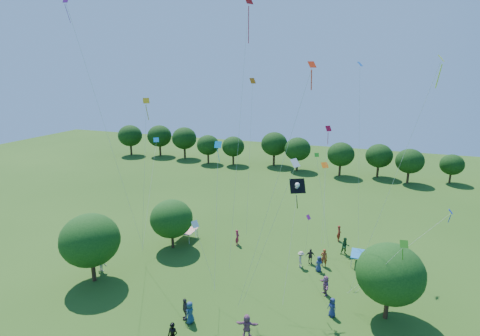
% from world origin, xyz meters
% --- Properties ---
extents(near_tree_west, '(5.19, 5.19, 6.33)m').
position_xyz_m(near_tree_west, '(-12.95, 10.97, 3.99)').
color(near_tree_west, '#422B19').
rests_on(near_tree_west, ground).
extents(near_tree_north, '(4.48, 4.48, 5.34)m').
position_xyz_m(near_tree_north, '(-9.60, 19.15, 3.32)').
color(near_tree_north, '#422B19').
rests_on(near_tree_north, ground).
extents(near_tree_east, '(5.01, 5.01, 6.06)m').
position_xyz_m(near_tree_east, '(11.75, 14.50, 3.80)').
color(near_tree_east, '#422B19').
rests_on(near_tree_east, ground).
extents(treeline, '(88.01, 8.77, 6.77)m').
position_xyz_m(treeline, '(-1.73, 55.43, 4.09)').
color(treeline, '#422B19').
rests_on(treeline, ground).
extents(tent_red_stripe, '(2.20, 2.20, 1.10)m').
position_xyz_m(tent_red_stripe, '(-9.32, 21.46, 1.04)').
color(tent_red_stripe, '#E3411A').
rests_on(tent_red_stripe, ground).
extents(tent_blue, '(2.20, 2.20, 1.10)m').
position_xyz_m(tent_blue, '(9.67, 22.44, 1.04)').
color(tent_blue, '#1964A6').
rests_on(tent_blue, ground).
extents(man_in_black, '(0.77, 0.53, 1.97)m').
position_xyz_m(man_in_black, '(-1.91, 5.97, 0.99)').
color(man_in_black, black).
rests_on(man_in_black, ground).
extents(crowd_person_0, '(0.86, 0.75, 1.53)m').
position_xyz_m(crowd_person_0, '(5.86, 19.63, 0.77)').
color(crowd_person_0, navy).
rests_on(crowd_person_0, ground).
extents(crowd_person_1, '(0.73, 0.52, 1.81)m').
position_xyz_m(crowd_person_1, '(6.16, 20.78, 0.91)').
color(crowd_person_1, maroon).
rests_on(crowd_person_1, ground).
extents(crowd_person_2, '(0.96, 0.64, 1.79)m').
position_xyz_m(crowd_person_2, '(13.26, 23.15, 0.89)').
color(crowd_person_2, '#285E37').
rests_on(crowd_person_2, ground).
extents(crowd_person_3, '(0.73, 1.16, 1.64)m').
position_xyz_m(crowd_person_3, '(4.10, 19.81, 0.82)').
color(crowd_person_3, '#B09F8D').
rests_on(crowd_person_3, ground).
extents(crowd_person_4, '(1.00, 0.72, 1.55)m').
position_xyz_m(crowd_person_4, '(4.82, 20.86, 0.77)').
color(crowd_person_4, '#39312D').
rests_on(crowd_person_4, ground).
extents(crowd_person_5, '(1.27, 1.70, 1.74)m').
position_xyz_m(crowd_person_5, '(6.95, 16.03, 0.87)').
color(crowd_person_5, '#884F78').
rests_on(crowd_person_5, ground).
extents(crowd_person_6, '(0.60, 0.93, 1.76)m').
position_xyz_m(crowd_person_6, '(-2.07, 8.78, 0.88)').
color(crowd_person_6, navy).
rests_on(crowd_person_6, ground).
extents(crowd_person_7, '(0.46, 0.68, 1.76)m').
position_xyz_m(crowd_person_7, '(-3.30, 22.11, 0.88)').
color(crowd_person_7, maroon).
rests_on(crowd_person_7, ground).
extents(crowd_person_8, '(1.02, 0.76, 1.83)m').
position_xyz_m(crowd_person_8, '(7.86, 23.93, 0.92)').
color(crowd_person_8, '#245527').
rests_on(crowd_person_8, ground).
extents(crowd_person_9, '(1.26, 0.70, 1.83)m').
position_xyz_m(crowd_person_9, '(-13.44, 12.58, 0.92)').
color(crowd_person_9, '#A6A285').
rests_on(crowd_person_9, ground).
extents(crowd_person_10, '(0.95, 1.12, 1.76)m').
position_xyz_m(crowd_person_10, '(-2.65, 9.07, 0.88)').
color(crowd_person_10, '#473F38').
rests_on(crowd_person_10, ground).
extents(crowd_person_11, '(1.72, 0.89, 1.75)m').
position_xyz_m(crowd_person_11, '(2.42, 8.87, 0.88)').
color(crowd_person_11, '#834C70').
rests_on(crowd_person_11, ground).
extents(crowd_person_12, '(0.86, 0.80, 1.56)m').
position_xyz_m(crowd_person_12, '(7.85, 13.28, 0.78)').
color(crowd_person_12, navy).
rests_on(crowd_person_12, ground).
extents(crowd_person_13, '(0.60, 0.78, 1.84)m').
position_xyz_m(crowd_person_13, '(6.94, 26.91, 0.92)').
color(crowd_person_13, maroon).
rests_on(crowd_person_13, ground).
extents(pirate_kite, '(1.38, 4.30, 8.84)m').
position_xyz_m(pirate_kite, '(4.38, 15.19, 9.53)').
color(pirate_kite, black).
extents(red_high_kite, '(0.70, 4.69, 23.21)m').
position_xyz_m(red_high_kite, '(-1.25, 18.67, 20.17)').
color(red_high_kite, red).
extents(small_kite_0, '(0.84, 4.41, 11.48)m').
position_xyz_m(small_kite_0, '(5.14, 26.53, 10.76)').
color(small_kite_0, red).
extents(small_kite_1, '(0.61, 2.51, 16.37)m').
position_xyz_m(small_kite_1, '(-2.50, 24.16, 14.20)').
color(small_kite_1, orange).
extents(small_kite_2, '(2.16, 0.72, 14.88)m').
position_xyz_m(small_kite_2, '(-9.15, 14.81, 12.90)').
color(small_kite_2, gold).
extents(small_kite_3, '(1.86, 0.66, 9.68)m').
position_xyz_m(small_kite_3, '(5.20, 21.73, 8.46)').
color(small_kite_3, '#1A7D16').
extents(small_kite_4, '(6.89, 2.29, 7.26)m').
position_xyz_m(small_kite_4, '(14.05, 16.40, 6.75)').
color(small_kite_4, '#1127AE').
extents(small_kite_5, '(0.91, 3.71, 5.78)m').
position_xyz_m(small_kite_5, '(5.15, 16.45, 5.80)').
color(small_kite_5, '#99197B').
extents(small_kite_6, '(4.43, 2.65, 12.18)m').
position_xyz_m(small_kite_6, '(4.75, 8.70, 10.83)').
color(small_kite_6, silver).
extents(small_kite_7, '(3.14, 8.13, 9.65)m').
position_xyz_m(small_kite_7, '(-13.25, 22.10, 8.98)').
color(small_kite_7, '#0D77C3').
extents(small_kite_8, '(1.41, 4.25, 7.59)m').
position_xyz_m(small_kite_8, '(5.07, 26.30, 7.85)').
color(small_kite_8, orange).
extents(small_kite_9, '(5.10, 1.16, 17.68)m').
position_xyz_m(small_kite_9, '(4.85, 9.47, 14.10)').
color(small_kite_9, '#FF320D').
extents(small_kite_10, '(4.26, 2.97, 18.04)m').
position_xyz_m(small_kite_10, '(12.00, 12.71, 14.74)').
color(small_kite_10, '#D9FF16').
extents(small_kite_11, '(3.14, 3.27, 6.44)m').
position_xyz_m(small_kite_11, '(11.80, 12.28, 6.55)').
color(small_kite_11, '#2B7C16').
extents(small_kite_12, '(1.66, 3.06, 17.94)m').
position_xyz_m(small_kite_12, '(8.08, 25.83, 14.94)').
color(small_kite_12, blue).
extents(small_kite_13, '(0.40, 6.60, 21.94)m').
position_xyz_m(small_kite_13, '(-10.69, 10.95, 16.00)').
color(small_kite_13, '#761685').
extents(small_kite_14, '(1.29, 1.59, 6.23)m').
position_xyz_m(small_kite_14, '(-2.21, 10.67, 6.54)').
color(small_kite_14, silver).
extents(small_kite_15, '(1.06, 3.05, 11.62)m').
position_xyz_m(small_kite_15, '(-1.91, 13.92, 10.71)').
color(small_kite_15, '#0E92DB').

